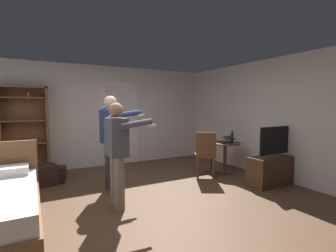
{
  "coord_description": "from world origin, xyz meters",
  "views": [
    {
      "loc": [
        -1.51,
        -3.62,
        1.56
      ],
      "look_at": [
        0.72,
        0.46,
        1.17
      ],
      "focal_mm": 26.61,
      "sensor_mm": 36.0,
      "label": 1
    }
  ],
  "objects_px": {
    "laptop": "(226,140)",
    "person_blue_shirt": "(117,148)",
    "tv_flatscreen": "(275,167)",
    "suitcase_dark": "(42,176)",
    "bottle_on_table": "(232,137)",
    "bookshelf": "(25,129)",
    "person_striped_shirt": "(111,136)",
    "side_table": "(225,152)",
    "suitcase_small": "(51,175)",
    "wooden_chair": "(205,153)"
  },
  "relations": [
    {
      "from": "bottle_on_table",
      "to": "wooden_chair",
      "type": "xyz_separation_m",
      "value": [
        -0.8,
        -0.05,
        -0.28
      ]
    },
    {
      "from": "tv_flatscreen",
      "to": "side_table",
      "type": "height_order",
      "value": "tv_flatscreen"
    },
    {
      "from": "laptop",
      "to": "suitcase_small",
      "type": "xyz_separation_m",
      "value": [
        -3.59,
        1.14,
        -0.6
      ]
    },
    {
      "from": "bottle_on_table",
      "to": "suitcase_dark",
      "type": "relative_size",
      "value": 0.54
    },
    {
      "from": "person_striped_shirt",
      "to": "suitcase_dark",
      "type": "distance_m",
      "value": 1.66
    },
    {
      "from": "suitcase_small",
      "to": "bottle_on_table",
      "type": "bearing_deg",
      "value": -4.28
    },
    {
      "from": "bookshelf",
      "to": "suitcase_small",
      "type": "distance_m",
      "value": 1.24
    },
    {
      "from": "bookshelf",
      "to": "bottle_on_table",
      "type": "height_order",
      "value": "bookshelf"
    },
    {
      "from": "side_table",
      "to": "person_striped_shirt",
      "type": "height_order",
      "value": "person_striped_shirt"
    },
    {
      "from": "tv_flatscreen",
      "to": "suitcase_small",
      "type": "xyz_separation_m",
      "value": [
        -3.91,
        2.25,
        -0.19
      ]
    },
    {
      "from": "bookshelf",
      "to": "suitcase_small",
      "type": "relative_size",
      "value": 3.59
    },
    {
      "from": "laptop",
      "to": "side_table",
      "type": "bearing_deg",
      "value": 59.84
    },
    {
      "from": "bottle_on_table",
      "to": "suitcase_dark",
      "type": "distance_m",
      "value": 4.11
    },
    {
      "from": "bottle_on_table",
      "to": "person_striped_shirt",
      "type": "relative_size",
      "value": 0.17
    },
    {
      "from": "tv_flatscreen",
      "to": "side_table",
      "type": "distance_m",
      "value": 1.19
    },
    {
      "from": "side_table",
      "to": "wooden_chair",
      "type": "relative_size",
      "value": 0.71
    },
    {
      "from": "wooden_chair",
      "to": "suitcase_dark",
      "type": "height_order",
      "value": "wooden_chair"
    },
    {
      "from": "suitcase_dark",
      "to": "side_table",
      "type": "bearing_deg",
      "value": -27.51
    },
    {
      "from": "tv_flatscreen",
      "to": "laptop",
      "type": "distance_m",
      "value": 1.22
    },
    {
      "from": "tv_flatscreen",
      "to": "suitcase_dark",
      "type": "height_order",
      "value": "tv_flatscreen"
    },
    {
      "from": "suitcase_dark",
      "to": "person_blue_shirt",
      "type": "bearing_deg",
      "value": -73.63
    },
    {
      "from": "bottle_on_table",
      "to": "tv_flatscreen",
      "type": "bearing_deg",
      "value": -81.99
    },
    {
      "from": "bottle_on_table",
      "to": "person_striped_shirt",
      "type": "distance_m",
      "value": 2.81
    },
    {
      "from": "laptop",
      "to": "person_blue_shirt",
      "type": "distance_m",
      "value": 2.88
    },
    {
      "from": "tv_flatscreen",
      "to": "suitcase_dark",
      "type": "xyz_separation_m",
      "value": [
        -4.08,
        2.1,
        -0.14
      ]
    },
    {
      "from": "laptop",
      "to": "tv_flatscreen",
      "type": "bearing_deg",
      "value": -74.09
    },
    {
      "from": "wooden_chair",
      "to": "person_striped_shirt",
      "type": "height_order",
      "value": "person_striped_shirt"
    },
    {
      "from": "laptop",
      "to": "bottle_on_table",
      "type": "distance_m",
      "value": 0.18
    },
    {
      "from": "tv_flatscreen",
      "to": "side_table",
      "type": "relative_size",
      "value": 1.69
    },
    {
      "from": "person_blue_shirt",
      "to": "person_striped_shirt",
      "type": "bearing_deg",
      "value": 80.06
    },
    {
      "from": "person_striped_shirt",
      "to": "suitcase_dark",
      "type": "xyz_separation_m",
      "value": [
        -1.13,
        0.91,
        -0.81
      ]
    },
    {
      "from": "suitcase_dark",
      "to": "person_striped_shirt",
      "type": "bearing_deg",
      "value": -52.2
    },
    {
      "from": "side_table",
      "to": "wooden_chair",
      "type": "bearing_deg",
      "value": -169.28
    },
    {
      "from": "bottle_on_table",
      "to": "person_blue_shirt",
      "type": "height_order",
      "value": "person_blue_shirt"
    },
    {
      "from": "wooden_chair",
      "to": "person_blue_shirt",
      "type": "xyz_separation_m",
      "value": [
        -2.14,
        -0.65,
        0.37
      ]
    },
    {
      "from": "laptop",
      "to": "person_blue_shirt",
      "type": "relative_size",
      "value": 0.23
    },
    {
      "from": "suitcase_small",
      "to": "person_blue_shirt",
      "type": "bearing_deg",
      "value": -53.32
    },
    {
      "from": "person_blue_shirt",
      "to": "suitcase_small",
      "type": "distance_m",
      "value": 2.18
    },
    {
      "from": "side_table",
      "to": "person_striped_shirt",
      "type": "xyz_separation_m",
      "value": [
        -2.66,
        0.04,
        0.53
      ]
    },
    {
      "from": "bookshelf",
      "to": "person_striped_shirt",
      "type": "relative_size",
      "value": 1.14
    },
    {
      "from": "tv_flatscreen",
      "to": "bottle_on_table",
      "type": "xyz_separation_m",
      "value": [
        -0.15,
        1.07,
        0.48
      ]
    },
    {
      "from": "person_striped_shirt",
      "to": "side_table",
      "type": "bearing_deg",
      "value": -0.91
    },
    {
      "from": "wooden_chair",
      "to": "suitcase_small",
      "type": "relative_size",
      "value": 1.81
    },
    {
      "from": "laptop",
      "to": "person_striped_shirt",
      "type": "relative_size",
      "value": 0.21
    },
    {
      "from": "suitcase_dark",
      "to": "bookshelf",
      "type": "bearing_deg",
      "value": 93.61
    },
    {
      "from": "bookshelf",
      "to": "suitcase_small",
      "type": "bearing_deg",
      "value": -58.82
    },
    {
      "from": "bookshelf",
      "to": "suitcase_dark",
      "type": "distance_m",
      "value": 1.26
    },
    {
      "from": "laptop",
      "to": "bottle_on_table",
      "type": "xyz_separation_m",
      "value": [
        0.16,
        -0.04,
        0.07
      ]
    },
    {
      "from": "laptop",
      "to": "suitcase_dark",
      "type": "bearing_deg",
      "value": 165.24
    },
    {
      "from": "tv_flatscreen",
      "to": "laptop",
      "type": "height_order",
      "value": "tv_flatscreen"
    }
  ]
}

